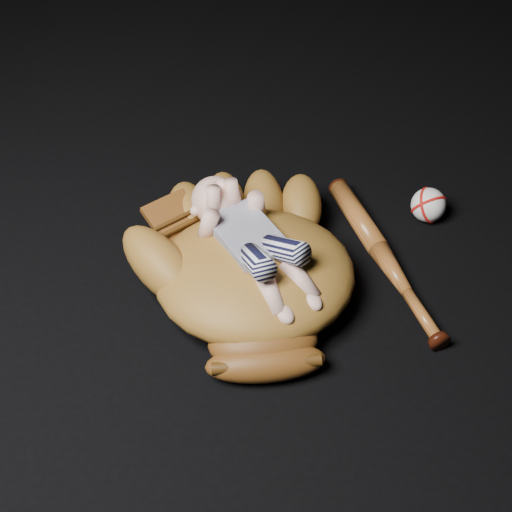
% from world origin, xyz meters
% --- Properties ---
extents(baseball_glove, '(0.62, 0.67, 0.17)m').
position_xyz_m(baseball_glove, '(-0.01, 0.06, 0.09)').
color(baseball_glove, brown).
rests_on(baseball_glove, ground).
extents(newborn_baby, '(0.22, 0.39, 0.15)m').
position_xyz_m(newborn_baby, '(-0.00, 0.07, 0.14)').
color(newborn_baby, '#E1A691').
rests_on(newborn_baby, baseball_glove).
extents(baseball_bat, '(0.08, 0.49, 0.05)m').
position_xyz_m(baseball_bat, '(0.27, 0.04, 0.02)').
color(baseball_bat, brown).
rests_on(baseball_bat, ground).
extents(baseball, '(0.10, 0.10, 0.08)m').
position_xyz_m(baseball, '(0.44, 0.13, 0.04)').
color(baseball, white).
rests_on(baseball, ground).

